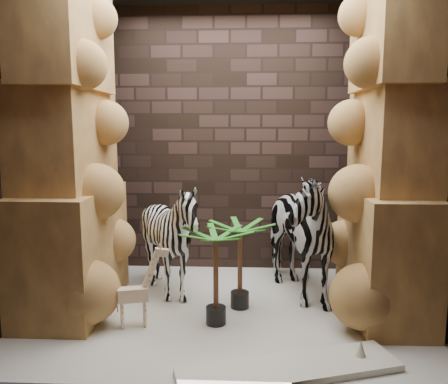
{
  "coord_description": "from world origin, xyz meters",
  "views": [
    {
      "loc": [
        0.18,
        -3.88,
        1.65
      ],
      "look_at": [
        -0.01,
        0.15,
        1.07
      ],
      "focal_mm": 35.64,
      "sensor_mm": 36.0,
      "label": 1
    }
  ],
  "objects_px": {
    "palm_front": "(240,265)",
    "palm_back": "(216,276)",
    "surfboard": "(290,369)",
    "giraffe_toy": "(133,286)",
    "zebra_left": "(170,245)",
    "zebra_right": "(290,222)"
  },
  "relations": [
    {
      "from": "palm_front",
      "to": "palm_back",
      "type": "relative_size",
      "value": 0.99
    },
    {
      "from": "palm_back",
      "to": "surfboard",
      "type": "height_order",
      "value": "palm_back"
    },
    {
      "from": "giraffe_toy",
      "to": "palm_back",
      "type": "distance_m",
      "value": 0.69
    },
    {
      "from": "zebra_left",
      "to": "zebra_right",
      "type": "bearing_deg",
      "value": 18.49
    },
    {
      "from": "palm_back",
      "to": "giraffe_toy",
      "type": "bearing_deg",
      "value": -172.38
    },
    {
      "from": "surfboard",
      "to": "zebra_left",
      "type": "bearing_deg",
      "value": 110.31
    },
    {
      "from": "zebra_right",
      "to": "surfboard",
      "type": "height_order",
      "value": "zebra_right"
    },
    {
      "from": "palm_front",
      "to": "surfboard",
      "type": "height_order",
      "value": "palm_front"
    },
    {
      "from": "palm_back",
      "to": "surfboard",
      "type": "xyz_separation_m",
      "value": [
        0.55,
        -0.75,
        -0.39
      ]
    },
    {
      "from": "palm_front",
      "to": "palm_back",
      "type": "bearing_deg",
      "value": -119.04
    },
    {
      "from": "giraffe_toy",
      "to": "surfboard",
      "type": "relative_size",
      "value": 0.47
    },
    {
      "from": "zebra_left",
      "to": "giraffe_toy",
      "type": "distance_m",
      "value": 0.73
    },
    {
      "from": "palm_front",
      "to": "palm_back",
      "type": "distance_m",
      "value": 0.41
    },
    {
      "from": "zebra_left",
      "to": "palm_front",
      "type": "distance_m",
      "value": 0.73
    },
    {
      "from": "zebra_right",
      "to": "surfboard",
      "type": "bearing_deg",
      "value": -114.67
    },
    {
      "from": "zebra_left",
      "to": "palm_front",
      "type": "relative_size",
      "value": 1.4
    },
    {
      "from": "giraffe_toy",
      "to": "palm_front",
      "type": "relative_size",
      "value": 0.87
    },
    {
      "from": "zebra_left",
      "to": "surfboard",
      "type": "height_order",
      "value": "zebra_left"
    },
    {
      "from": "palm_back",
      "to": "surfboard",
      "type": "distance_m",
      "value": 1.01
    },
    {
      "from": "zebra_left",
      "to": "surfboard",
      "type": "distance_m",
      "value": 1.76
    },
    {
      "from": "zebra_right",
      "to": "surfboard",
      "type": "xyz_separation_m",
      "value": [
        -0.13,
        -1.45,
        -0.72
      ]
    },
    {
      "from": "palm_front",
      "to": "palm_back",
      "type": "xyz_separation_m",
      "value": [
        -0.2,
        -0.36,
        0.01
      ]
    }
  ]
}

